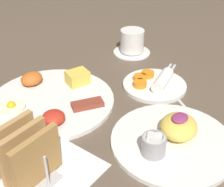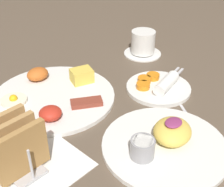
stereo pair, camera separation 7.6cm
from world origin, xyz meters
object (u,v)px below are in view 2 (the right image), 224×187
plate_foreground (165,142)px  toast_rack (13,146)px  coffee_cup (143,44)px  plate_breakfast (54,95)px  plate_condiments (159,86)px

plate_foreground → toast_rack: bearing=143.8°
toast_rack → coffee_cup: toast_rack is taller
toast_rack → coffee_cup: 0.57m
plate_breakfast → coffee_cup: bearing=-0.4°
plate_breakfast → plate_foreground: bearing=-82.3°
plate_breakfast → coffee_cup: size_ratio=2.59×
plate_foreground → coffee_cup: size_ratio=2.16×
plate_breakfast → coffee_cup: coffee_cup is taller
plate_condiments → coffee_cup: bearing=50.1°
coffee_cup → plate_foreground: bearing=-135.3°
toast_rack → coffee_cup: size_ratio=0.97×
plate_condiments → plate_foreground: plate_foreground is taller
plate_foreground → coffee_cup: 0.44m
plate_condiments → toast_rack: (-0.41, 0.03, 0.04)m
plate_breakfast → coffee_cup: (0.36, -0.00, 0.03)m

